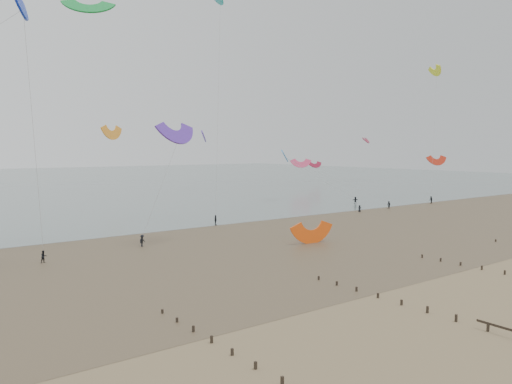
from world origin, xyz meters
The scene contains 4 objects.
ground centered at (0.00, 0.00, 0.00)m, with size 500.00×500.00×0.00m, color brown.
sea_and_shore centered at (-4.08, 34.40, 0.01)m, with size 500.00×665.00×0.03m.
kitesurfers centered at (34.32, 48.84, 0.86)m, with size 129.92×23.01×1.84m.
grounded_kite centered at (17.46, 27.50, 0.00)m, with size 6.12×3.21×4.67m, color #FF5410, non-canonical shape.
Camera 1 is at (-31.93, -25.42, 13.80)m, focal length 35.00 mm.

